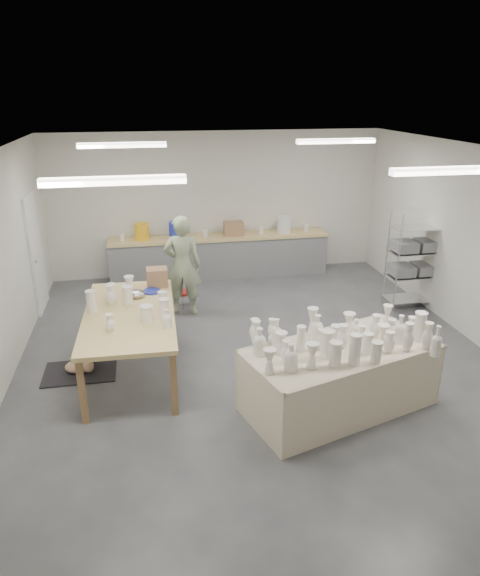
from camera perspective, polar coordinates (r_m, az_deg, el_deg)
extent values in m
plane|color=#424449|center=(7.81, 1.92, -7.68)|extent=(8.00, 8.00, 0.00)
cube|color=white|center=(6.88, 2.24, 14.69)|extent=(7.00, 8.00, 0.02)
cube|color=silver|center=(11.01, -2.59, 9.28)|extent=(7.00, 0.02, 3.00)
cube|color=silver|center=(3.82, 16.00, -16.16)|extent=(7.00, 0.02, 3.00)
cube|color=white|center=(9.84, -21.73, 3.63)|extent=(0.05, 0.90, 2.10)
cube|color=white|center=(5.24, -13.83, 11.50)|extent=(1.40, 0.12, 0.08)
cube|color=white|center=(6.20, 22.37, 11.99)|extent=(1.40, 0.12, 0.08)
cube|color=white|center=(8.71, -12.96, 15.22)|extent=(1.40, 0.12, 0.08)
cube|color=white|center=(9.32, 10.61, 15.75)|extent=(1.40, 0.12, 0.08)
cube|color=tan|center=(10.85, -2.29, 5.68)|extent=(4.60, 0.60, 0.06)
cube|color=slate|center=(10.98, -2.26, 3.42)|extent=(4.60, 0.55, 0.84)
cylinder|color=yellow|center=(10.69, -10.87, 6.19)|extent=(0.30, 0.30, 0.34)
cylinder|color=#212FB4|center=(10.71, -7.10, 6.43)|extent=(0.30, 0.30, 0.34)
cylinder|color=white|center=(11.09, 4.92, 7.02)|extent=(0.30, 0.30, 0.34)
cube|color=#956748|center=(10.85, -0.73, 6.63)|extent=(0.40, 0.30, 0.28)
cylinder|color=white|center=(10.72, -12.97, 5.52)|extent=(0.10, 0.10, 0.14)
cylinder|color=white|center=(10.79, -3.88, 6.10)|extent=(0.10, 0.10, 0.14)
cylinder|color=white|center=(10.99, 2.37, 6.42)|extent=(0.10, 0.10, 0.14)
cylinder|color=white|center=(11.25, 7.37, 6.62)|extent=(0.10, 0.10, 0.14)
cylinder|color=silver|center=(9.40, 17.14, 2.46)|extent=(0.02, 0.02, 1.80)
cylinder|color=silver|center=(9.82, 21.50, 2.69)|extent=(0.02, 0.02, 1.80)
cylinder|color=silver|center=(9.77, 15.98, 3.29)|extent=(0.02, 0.02, 1.80)
cylinder|color=silver|center=(10.17, 20.23, 3.48)|extent=(0.02, 0.02, 1.80)
cube|color=silver|center=(10.03, 18.25, -1.08)|extent=(0.88, 0.48, 0.02)
cube|color=silver|center=(9.87, 18.54, 1.34)|extent=(0.88, 0.48, 0.02)
cube|color=silver|center=(9.74, 18.85, 3.83)|extent=(0.88, 0.48, 0.02)
cube|color=silver|center=(9.62, 19.16, 6.38)|extent=(0.88, 0.48, 0.02)
cube|color=slate|center=(9.73, 17.49, 1.93)|extent=(0.38, 0.42, 0.18)
cube|color=slate|center=(9.94, 19.73, 2.06)|extent=(0.38, 0.42, 0.18)
cube|color=slate|center=(9.60, 17.78, 4.46)|extent=(0.38, 0.42, 0.18)
cube|color=slate|center=(9.82, 20.06, 4.54)|extent=(0.38, 0.42, 0.18)
cube|color=olive|center=(6.63, 10.93, -10.09)|extent=(2.29, 1.52, 0.73)
cube|color=beige|center=(6.42, 11.21, -6.65)|extent=(2.59, 1.75, 0.03)
cube|color=beige|center=(6.19, 12.79, -12.19)|extent=(2.27, 0.71, 0.83)
cube|color=beige|center=(7.04, 9.38, -7.54)|extent=(2.27, 0.71, 0.83)
cube|color=tan|center=(7.21, -12.21, -2.89)|extent=(1.28, 2.47, 0.06)
cube|color=olive|center=(6.45, -16.86, -11.03)|extent=(0.08, 0.08, 0.85)
cube|color=olive|center=(6.40, -7.09, -10.45)|extent=(0.08, 0.08, 0.85)
cube|color=olive|center=(8.48, -15.53, -2.83)|extent=(0.08, 0.08, 0.85)
cube|color=olive|center=(8.44, -8.24, -2.35)|extent=(0.08, 0.08, 0.85)
ellipsoid|color=silver|center=(7.70, -11.47, -0.62)|extent=(0.26, 0.26, 0.12)
cylinder|color=#212FB4|center=(7.84, -9.77, -0.36)|extent=(0.26, 0.26, 0.03)
cylinder|color=white|center=(7.92, -12.56, 0.02)|extent=(0.11, 0.11, 0.12)
cube|color=#956748|center=(8.05, -9.20, 1.21)|extent=(0.32, 0.26, 0.28)
cube|color=black|center=(7.75, -17.34, -8.88)|extent=(1.00, 0.70, 0.02)
ellipsoid|color=white|center=(7.71, -17.42, -8.27)|extent=(0.45, 0.36, 0.17)
sphere|color=white|center=(7.60, -16.48, -8.45)|extent=(0.14, 0.14, 0.14)
imported|color=#9DAD86|center=(9.02, -6.40, 2.49)|extent=(0.72, 0.54, 1.79)
cylinder|color=#B2191D|center=(9.49, -6.39, -0.51)|extent=(0.41, 0.41, 0.04)
cylinder|color=silver|center=(9.60, -5.66, -1.16)|extent=(0.02, 0.02, 0.27)
cylinder|color=silver|center=(9.61, -7.01, -1.18)|extent=(0.02, 0.02, 0.27)
cylinder|color=silver|center=(9.42, -6.39, -1.63)|extent=(0.02, 0.02, 0.27)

